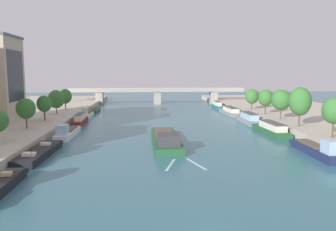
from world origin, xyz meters
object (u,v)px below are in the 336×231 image
Objects in this scene: moored_boat_right_far at (271,129)px; tree_right_distant at (334,111)px; tree_left_distant at (56,99)px; barge_midriver at (166,139)px; tree_right_end_of_row at (281,100)px; moored_boat_right_gap_after at (217,105)px; moored_boat_left_midway at (87,114)px; moored_boat_right_end at (317,149)px; tree_right_far at (300,101)px; moored_boat_left_upstream at (40,153)px; tree_left_past_mid at (26,109)px; tree_right_second at (266,98)px; moored_boat_left_gap_after at (67,132)px; tree_right_midway at (252,96)px; moored_boat_right_midway at (230,111)px; tree_left_nearest at (44,104)px; tree_left_by_lamp at (65,96)px; moored_boat_right_second at (249,119)px; bridge_far at (157,94)px; moored_boat_left_end at (81,120)px; moored_boat_left_second at (95,110)px.

tree_right_distant is (5.52, -13.09, 5.28)m from moored_boat_right_far.
barge_midriver is at bearing -49.92° from tree_left_distant.
moored_boat_right_gap_after is at bearing 98.48° from tree_right_end_of_row.
moored_boat_left_midway is 63.32m from moored_boat_right_end.
tree_right_far reaches higher than moored_boat_right_far.
tree_right_far reaches higher than moored_boat_left_upstream.
moored_boat_right_far is 49.68m from tree_left_past_mid.
tree_right_end_of_row is (48.13, 25.29, 5.74)m from moored_boat_left_upstream.
tree_right_second is at bearing 88.22° from tree_right_far.
moored_boat_left_gap_after is 57.35m from tree_right_midway.
moored_boat_left_midway is 0.77× the size of moored_boat_right_far.
moored_boat_right_midway is at bearing 61.32° from barge_midriver.
tree_left_nearest is 25.23m from tree_left_by_lamp.
tree_right_far is at bearing -34.11° from tree_left_by_lamp.
moored_boat_right_gap_after is at bearing 90.28° from moored_boat_right_end.
tree_left_distant is (-49.99, 42.70, 4.68)m from moored_boat_right_end.
moored_boat_right_end reaches higher than moored_boat_left_gap_after.
moored_boat_right_end reaches higher than moored_boat_right_second.
tree_left_nearest is at bearing -116.37° from bridge_far.
moored_boat_right_second is 2.36× the size of tree_left_past_mid.
moored_boat_right_second is at bearing -0.90° from moored_boat_left_end.
moored_boat_left_upstream is at bearing -90.07° from moored_boat_left_second.
tree_left_past_mid is at bearing -134.45° from moored_boat_right_gap_after.
moored_boat_left_gap_after is 1.71× the size of tree_right_far.
moored_boat_left_gap_after is at bearing -157.47° from tree_right_second.
moored_boat_left_end reaches higher than moored_boat_right_gap_after.
moored_boat_right_far is (42.48, -28.71, 0.11)m from moored_boat_left_midway.
moored_boat_left_gap_after is 0.99× the size of moored_boat_right_end.
moored_boat_right_midway is (-0.09, 51.36, 0.02)m from moored_boat_right_end.
moored_boat_left_end is 54.16m from moored_boat_right_gap_after.
moored_boat_left_upstream is (-19.72, -7.82, -0.29)m from barge_midriver.
moored_boat_left_gap_after is at bearing 157.17° from barge_midriver.
tree_right_midway reaches higher than bridge_far.
barge_midriver is 1.42× the size of moored_boat_left_upstream.
moored_boat_right_end is (42.34, -2.36, 0.36)m from moored_boat_left_upstream.
tree_right_far is at bearing 72.89° from moored_boat_right_end.
moored_boat_right_midway is at bearing 103.90° from tree_right_end_of_row.
tree_right_distant is (48.00, -41.80, 5.39)m from moored_boat_left_midway.
barge_midriver is 54.22m from moored_boat_left_second.
moored_boat_left_second is at bearing -129.24° from bridge_far.
moored_boat_right_end is 1.72× the size of tree_right_far.
moored_boat_right_gap_after is at bearing 10.79° from moored_boat_left_second.
moored_boat_right_midway is 2.69× the size of tree_left_by_lamp.
moored_boat_left_gap_after is 37.89m from tree_left_by_lamp.
bridge_far is (-21.07, 86.67, 3.34)m from moored_boat_right_end.
moored_boat_left_second is 1.32× the size of tree_right_far.
moored_boat_right_end is 9.11m from tree_right_distant.
tree_right_end_of_row is 64.88m from bridge_far.
moored_boat_left_midway is 0.16× the size of bridge_far.
tree_left_distant is (-7.86, 8.45, 4.47)m from moored_boat_left_end.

